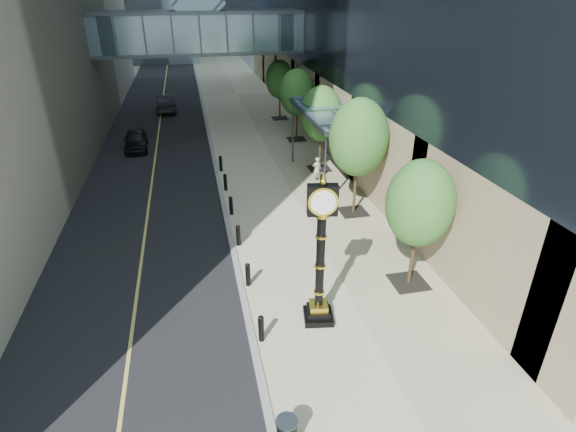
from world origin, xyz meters
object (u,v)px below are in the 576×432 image
(pedestrian, at_px, (317,169))
(car_far, at_px, (165,103))
(car_near, at_px, (136,140))
(street_clock, at_px, (320,263))

(pedestrian, distance_m, car_far, 22.17)
(pedestrian, relative_size, car_near, 0.39)
(pedestrian, bearing_deg, street_clock, 68.39)
(car_near, bearing_deg, car_far, 77.75)
(street_clock, distance_m, car_far, 33.05)
(street_clock, bearing_deg, car_far, 109.70)
(street_clock, relative_size, car_near, 1.37)
(street_clock, xyz_separation_m, car_far, (-5.96, 32.47, -1.60))
(street_clock, xyz_separation_m, car_near, (-7.83, 21.19, -1.71))
(pedestrian, distance_m, car_near, 14.28)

